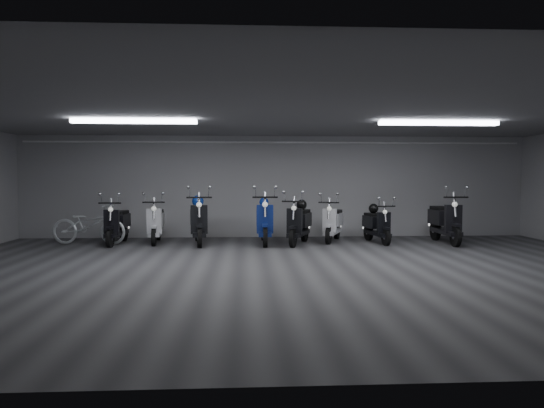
{
  "coord_description": "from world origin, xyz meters",
  "views": [
    {
      "loc": [
        -0.87,
        -8.85,
        1.65
      ],
      "look_at": [
        -0.25,
        2.5,
        1.05
      ],
      "focal_mm": 33.02,
      "sensor_mm": 36.0,
      "label": 1
    }
  ],
  "objects": [
    {
      "name": "fluor_strip_right",
      "position": [
        3.0,
        1.0,
        2.74
      ],
      "size": [
        2.4,
        0.18,
        0.08
      ],
      "primitive_type": "cube",
      "color": "white",
      "rests_on": "ceiling"
    },
    {
      "name": "ceiling",
      "position": [
        0.0,
        0.0,
        2.8
      ],
      "size": [
        14.0,
        10.0,
        0.01
      ],
      "primitive_type": "cube",
      "color": "slate",
      "rests_on": "ground"
    },
    {
      "name": "scooter_4",
      "position": [
        -0.39,
        3.54,
        0.74
      ],
      "size": [
        0.68,
        1.99,
        1.48
      ],
      "primitive_type": null,
      "rotation": [
        0.0,
        0.0,
        -0.01
      ],
      "color": "navy",
      "rests_on": "floor"
    },
    {
      "name": "scooter_8",
      "position": [
        4.14,
        3.37,
        0.74
      ],
      "size": [
        0.69,
        1.99,
        1.47
      ],
      "primitive_type": null,
      "rotation": [
        0.0,
        0.0,
        -0.01
      ],
      "color": "black",
      "rests_on": "floor"
    },
    {
      "name": "conduit",
      "position": [
        0.0,
        4.92,
        2.62
      ],
      "size": [
        13.6,
        0.05,
        0.05
      ],
      "primitive_type": "cylinder",
      "rotation": [
        0.0,
        1.57,
        0.0
      ],
      "color": "white",
      "rests_on": "back_wall"
    },
    {
      "name": "scooter_6",
      "position": [
        1.39,
        3.88,
        0.64
      ],
      "size": [
        1.15,
        1.82,
        1.29
      ],
      "primitive_type": null,
      "rotation": [
        0.0,
        0.0,
        -0.36
      ],
      "color": "silver",
      "rests_on": "floor"
    },
    {
      "name": "scooter_2",
      "position": [
        -3.11,
        3.82,
        0.66
      ],
      "size": [
        0.73,
        1.81,
        1.32
      ],
      "primitive_type": null,
      "rotation": [
        0.0,
        0.0,
        0.08
      ],
      "color": "#B9B9BD",
      "rests_on": "floor"
    },
    {
      "name": "back_wall",
      "position": [
        0.0,
        5.0,
        1.4
      ],
      "size": [
        14.0,
        0.01,
        2.8
      ],
      "primitive_type": "cube",
      "color": "#959597",
      "rests_on": "ground"
    },
    {
      "name": "scooter_3",
      "position": [
        -2.02,
        3.54,
        0.74
      ],
      "size": [
        0.9,
        2.05,
        1.47
      ],
      "primitive_type": null,
      "rotation": [
        0.0,
        0.0,
        0.13
      ],
      "color": "black",
      "rests_on": "floor"
    },
    {
      "name": "bicycle",
      "position": [
        -4.73,
        3.69,
        0.6
      ],
      "size": [
        1.91,
        0.89,
        1.19
      ],
      "primitive_type": "imported",
      "rotation": [
        0.0,
        0.0,
        1.44
      ],
      "color": "silver",
      "rests_on": "floor"
    },
    {
      "name": "front_wall",
      "position": [
        0.0,
        -5.0,
        1.4
      ],
      "size": [
        14.0,
        0.01,
        2.8
      ],
      "primitive_type": "cube",
      "color": "#959597",
      "rests_on": "ground"
    },
    {
      "name": "scooter_7",
      "position": [
        2.46,
        3.54,
        0.59
      ],
      "size": [
        0.78,
        1.66,
        1.19
      ],
      "primitive_type": null,
      "rotation": [
        0.0,
        0.0,
        0.16
      ],
      "color": "black",
      "rests_on": "floor"
    },
    {
      "name": "helmet_0",
      "position": [
        2.42,
        3.76,
        0.86
      ],
      "size": [
        0.25,
        0.25,
        0.25
      ],
      "primitive_type": "sphere",
      "color": "black",
      "rests_on": "scooter_7"
    },
    {
      "name": "fluor_strip_left",
      "position": [
        -3.0,
        1.0,
        2.74
      ],
      "size": [
        2.4,
        0.18,
        0.08
      ],
      "primitive_type": "cube",
      "color": "white",
      "rests_on": "ceiling"
    },
    {
      "name": "helmet_1",
      "position": [
        -2.06,
        3.81,
        1.06
      ],
      "size": [
        0.29,
        0.29,
        0.29
      ],
      "primitive_type": "sphere",
      "color": "#0D3097",
      "rests_on": "scooter_3"
    },
    {
      "name": "scooter_5",
      "position": [
        0.46,
        3.38,
        0.68
      ],
      "size": [
        1.19,
        1.92,
        1.35
      ],
      "primitive_type": null,
      "rotation": [
        0.0,
        0.0,
        -0.35
      ],
      "color": "black",
      "rests_on": "floor"
    },
    {
      "name": "scooter_0",
      "position": [
        -4.03,
        3.65,
        0.65
      ],
      "size": [
        0.65,
        1.78,
        1.31
      ],
      "primitive_type": null,
      "rotation": [
        0.0,
        0.0,
        -0.04
      ],
      "color": "black",
      "rests_on": "floor"
    },
    {
      "name": "helmet_3",
      "position": [
        -0.39,
        3.82,
        1.03
      ],
      "size": [
        0.23,
        0.23,
        0.23
      ],
      "primitive_type": "sphere",
      "color": "#0D2A97",
      "rests_on": "scooter_4"
    },
    {
      "name": "floor",
      "position": [
        0.0,
        0.0,
        -0.01
      ],
      "size": [
        14.0,
        10.0,
        0.01
      ],
      "primitive_type": "cube",
      "color": "#363638",
      "rests_on": "ground"
    },
    {
      "name": "helmet_2",
      "position": [
        0.55,
        3.62,
        0.97
      ],
      "size": [
        0.26,
        0.26,
        0.26
      ],
      "primitive_type": "sphere",
      "color": "black",
      "rests_on": "scooter_5"
    }
  ]
}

